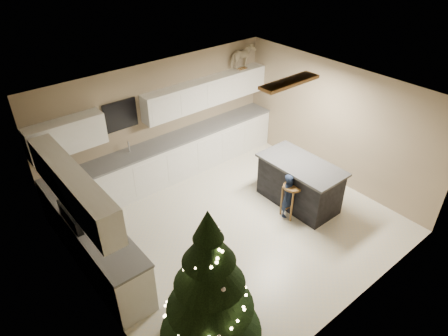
# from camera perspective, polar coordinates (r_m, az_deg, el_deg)

# --- Properties ---
(ground_plane) EXTENTS (5.50, 5.50, 0.00)m
(ground_plane) POSITION_cam_1_polar(r_m,az_deg,el_deg) (7.77, 1.66, -8.22)
(ground_plane) COLOR beige
(room_shell) EXTENTS (5.52, 5.02, 2.61)m
(room_shell) POSITION_cam_1_polar(r_m,az_deg,el_deg) (6.75, 2.04, 3.09)
(room_shell) COLOR gray
(room_shell) RESTS_ON ground_plane
(cabinetry) EXTENTS (5.50, 3.20, 2.00)m
(cabinetry) POSITION_cam_1_polar(r_m,az_deg,el_deg) (7.99, -11.02, -0.71)
(cabinetry) COLOR white
(cabinetry) RESTS_ON ground_plane
(island) EXTENTS (0.90, 1.70, 0.95)m
(island) POSITION_cam_1_polar(r_m,az_deg,el_deg) (8.19, 10.70, -2.15)
(island) COLOR black
(island) RESTS_ON ground_plane
(bar_stool) EXTENTS (0.37, 0.37, 0.71)m
(bar_stool) POSITION_cam_1_polar(r_m,az_deg,el_deg) (7.79, 9.71, -3.54)
(bar_stool) COLOR brown
(bar_stool) RESTS_ON ground_plane
(christmas_tree) EXTENTS (1.47, 1.42, 2.35)m
(christmas_tree) POSITION_cam_1_polar(r_m,az_deg,el_deg) (5.39, -2.03, -17.51)
(christmas_tree) COLOR #3F2816
(christmas_tree) RESTS_ON ground_plane
(toddler) EXTENTS (0.37, 0.27, 0.94)m
(toddler) POSITION_cam_1_polar(r_m,az_deg,el_deg) (7.82, 9.24, -3.95)
(toddler) COLOR #101632
(toddler) RESTS_ON ground_plane
(rocking_horse) EXTENTS (0.64, 0.31, 0.55)m
(rocking_horse) POSITION_cam_1_polar(r_m,az_deg,el_deg) (9.46, 2.66, 15.59)
(rocking_horse) COLOR brown
(rocking_horse) RESTS_ON cabinetry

